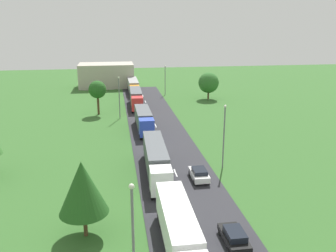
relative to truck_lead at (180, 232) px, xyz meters
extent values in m
cube|color=#2B2B30|center=(2.52, 9.79, -2.11)|extent=(10.00, 140.00, 0.06)
cube|color=white|center=(2.52, 2.21, -2.07)|extent=(0.16, 2.40, 0.01)
cube|color=white|center=(2.52, 8.70, -2.07)|extent=(0.16, 2.40, 0.01)
cube|color=white|center=(2.52, 16.60, -2.07)|extent=(0.16, 2.40, 0.01)
cube|color=white|center=(2.52, 24.01, -2.07)|extent=(0.16, 2.40, 0.01)
cube|color=white|center=(2.52, 30.78, -2.07)|extent=(0.16, 2.40, 0.01)
cube|color=white|center=(2.52, 38.67, -2.07)|extent=(0.16, 2.40, 0.01)
cube|color=white|center=(2.52, 45.71, -2.07)|extent=(0.16, 2.40, 0.01)
cube|color=white|center=(2.52, 53.03, -2.07)|extent=(0.16, 2.40, 0.01)
cube|color=white|center=(2.52, 59.65, -2.07)|extent=(0.16, 2.40, 0.01)
cube|color=white|center=(2.52, 66.93, -2.07)|extent=(0.16, 2.40, 0.01)
cube|color=white|center=(0.01, 1.32, 0.13)|extent=(2.60, 10.51, 2.80)
cube|color=black|center=(0.01, 1.32, -1.48)|extent=(1.00, 9.97, 0.24)
cylinder|color=black|center=(1.09, 4.46, -1.58)|extent=(0.36, 1.00, 1.00)
cylinder|color=black|center=(-1.01, 4.48, -1.58)|extent=(0.36, 1.00, 1.00)
cylinder|color=black|center=(1.11, 5.71, -1.58)|extent=(0.36, 1.00, 1.00)
cylinder|color=black|center=(-0.99, 5.73, -1.58)|extent=(0.36, 1.00, 1.00)
cube|color=white|center=(-0.17, 10.51, -0.17)|extent=(2.51, 2.57, 2.81)
cube|color=black|center=(-0.20, 9.32, 0.34)|extent=(2.10, 0.16, 1.24)
cube|color=#4C5156|center=(0.05, 17.87, 0.15)|extent=(2.84, 11.59, 2.85)
cube|color=black|center=(0.05, 17.87, -1.48)|extent=(1.22, 10.97, 0.24)
cylinder|color=black|center=(0.86, 9.86, -1.58)|extent=(0.38, 1.01, 1.00)
cylinder|color=black|center=(-1.24, 9.92, -1.58)|extent=(0.38, 1.01, 1.00)
cylinder|color=black|center=(1.20, 21.29, -1.58)|extent=(0.38, 1.01, 1.00)
cylinder|color=black|center=(-0.90, 21.36, -1.58)|extent=(0.38, 1.01, 1.00)
cylinder|color=black|center=(1.24, 22.68, -1.58)|extent=(0.38, 1.01, 1.00)
cylinder|color=black|center=(-0.86, 22.74, -1.58)|extent=(0.38, 1.01, 1.00)
cube|color=blue|center=(0.17, 31.25, -0.17)|extent=(2.45, 2.30, 2.81)
cube|color=black|center=(0.18, 30.16, 0.34)|extent=(2.10, 0.11, 1.24)
cube|color=#4C5156|center=(0.13, 37.33, 0.07)|extent=(2.56, 9.21, 2.69)
cube|color=black|center=(0.13, 37.33, -1.48)|extent=(0.96, 8.74, 0.24)
cylinder|color=black|center=(1.22, 30.68, -1.58)|extent=(0.36, 1.00, 1.00)
cylinder|color=black|center=(-0.88, 30.67, -1.58)|extent=(0.36, 1.00, 1.00)
cylinder|color=black|center=(1.16, 40.10, -1.58)|extent=(0.36, 1.00, 1.00)
cylinder|color=black|center=(-0.94, 40.08, -1.58)|extent=(0.36, 1.00, 1.00)
cylinder|color=black|center=(1.16, 41.20, -1.58)|extent=(0.36, 1.00, 1.00)
cylinder|color=black|center=(-0.94, 41.19, -1.58)|extent=(0.36, 1.00, 1.00)
cube|color=red|center=(-0.13, 49.30, -0.16)|extent=(2.49, 2.82, 2.83)
cube|color=black|center=(-0.15, 47.97, 0.35)|extent=(2.10, 0.14, 1.25)
cube|color=#4C5156|center=(-0.01, 55.96, 0.15)|extent=(2.68, 9.89, 2.85)
cube|color=black|center=(-0.01, 55.96, -1.48)|extent=(1.07, 9.37, 0.24)
cylinder|color=black|center=(0.91, 48.58, -1.58)|extent=(0.37, 1.01, 1.00)
cylinder|color=black|center=(-1.19, 48.62, -1.58)|extent=(0.37, 1.01, 1.00)
cylinder|color=black|center=(1.10, 58.89, -1.58)|extent=(0.37, 1.01, 1.00)
cylinder|color=black|center=(-1.00, 58.93, -1.58)|extent=(0.37, 1.01, 1.00)
cylinder|color=black|center=(1.12, 60.07, -1.58)|extent=(0.37, 1.01, 1.00)
cylinder|color=black|center=(-0.98, 60.11, -1.58)|extent=(0.37, 1.01, 1.00)
cube|color=orange|center=(0.31, 64.61, -0.27)|extent=(2.46, 2.39, 2.61)
cube|color=black|center=(0.31, 63.48, 0.20)|extent=(2.10, 0.11, 1.15)
cube|color=gray|center=(0.26, 71.94, 0.07)|extent=(2.58, 11.62, 2.70)
cube|color=black|center=(0.26, 71.94, -1.48)|extent=(0.98, 11.02, 0.24)
cylinder|color=black|center=(1.36, 64.02, -1.58)|extent=(0.36, 1.00, 1.00)
cylinder|color=black|center=(-0.74, 64.01, -1.58)|extent=(0.36, 1.00, 1.00)
cylinder|color=black|center=(1.28, 75.43, -1.58)|extent=(0.36, 1.00, 1.00)
cylinder|color=black|center=(-0.82, 75.41, -1.58)|extent=(0.36, 1.00, 1.00)
cylinder|color=black|center=(1.27, 76.82, -1.58)|extent=(0.36, 1.00, 1.00)
cylinder|color=black|center=(-0.83, 76.81, -1.58)|extent=(0.36, 1.00, 1.00)
cube|color=black|center=(4.96, 0.73, -1.48)|extent=(1.85, 4.17, 0.55)
cube|color=black|center=(4.96, 0.53, -0.93)|extent=(1.55, 2.34, 0.55)
cylinder|color=black|center=(4.15, 2.15, -1.76)|extent=(0.22, 0.64, 0.64)
cylinder|color=black|center=(5.79, 2.14, -1.76)|extent=(0.22, 0.64, 0.64)
cylinder|color=black|center=(4.14, -0.68, -1.76)|extent=(0.22, 0.64, 0.64)
cylinder|color=black|center=(5.77, -0.68, -1.76)|extent=(0.22, 0.64, 0.64)
cube|color=white|center=(5.01, 14.16, -1.41)|extent=(1.89, 4.01, 0.69)
cube|color=black|center=(5.01, 13.96, -0.83)|extent=(1.59, 2.25, 0.48)
cylinder|color=black|center=(4.17, 15.52, -1.76)|extent=(0.22, 0.64, 0.64)
cylinder|color=black|center=(5.86, 15.52, -1.76)|extent=(0.22, 0.64, 0.64)
cylinder|color=black|center=(4.17, 12.79, -1.76)|extent=(0.22, 0.64, 0.64)
cylinder|color=black|center=(5.86, 12.80, -1.76)|extent=(0.22, 0.64, 0.64)
cylinder|color=slate|center=(-4.05, -5.20, 2.34)|extent=(0.18, 0.18, 8.96)
sphere|color=silver|center=(-4.05, -5.20, 6.94)|extent=(0.36, 0.36, 0.36)
cylinder|color=slate|center=(9.04, 17.48, 2.02)|extent=(0.18, 0.18, 8.31)
sphere|color=silver|center=(9.04, 17.48, 6.29)|extent=(0.36, 0.36, 0.36)
cylinder|color=slate|center=(-3.92, 45.01, 1.94)|extent=(0.18, 0.18, 8.15)
sphere|color=silver|center=(-3.92, 45.01, 6.13)|extent=(0.36, 0.36, 0.36)
cylinder|color=slate|center=(8.47, 67.34, 1.64)|extent=(0.18, 0.18, 7.55)
sphere|color=silver|center=(8.47, 67.34, 5.54)|extent=(0.36, 0.36, 0.36)
cylinder|color=#513823|center=(18.41, 60.55, -1.02)|extent=(0.43, 0.43, 2.23)
sphere|color=#2D6628|center=(18.41, 60.55, 2.00)|extent=(5.07, 5.07, 5.07)
cylinder|color=#513823|center=(-7.96, 4.07, -0.94)|extent=(0.36, 0.36, 2.39)
cone|color=#23561E|center=(-7.96, 4.07, 2.69)|extent=(4.43, 4.43, 4.87)
cylinder|color=#513823|center=(-8.27, 49.03, -0.18)|extent=(0.46, 0.46, 3.92)
sphere|color=#23561E|center=(-8.27, 49.03, 3.14)|extent=(3.63, 3.63, 3.63)
cube|color=#B2A899|center=(-6.92, 81.93, 1.29)|extent=(15.72, 9.52, 6.86)
camera|label=1|loc=(-4.86, -25.49, 16.74)|focal=38.45mm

